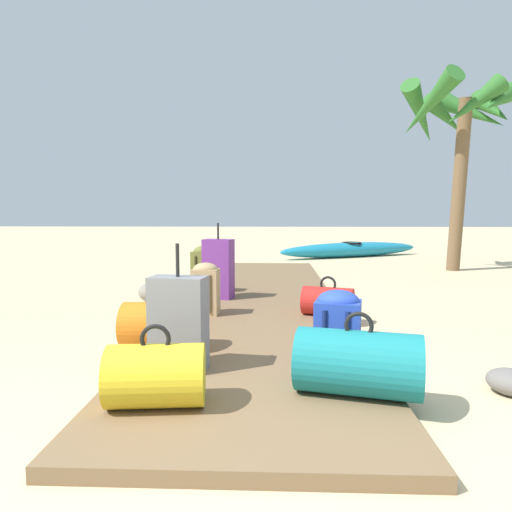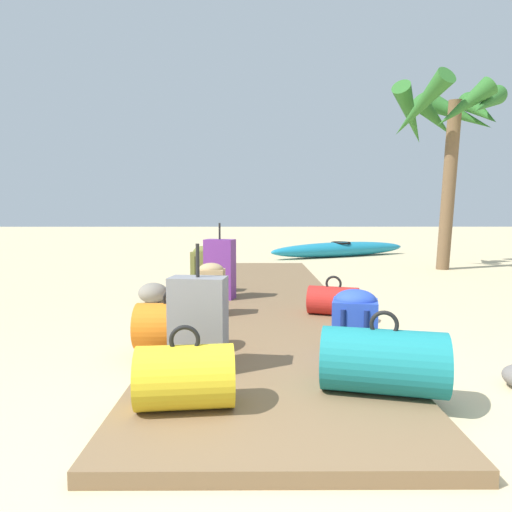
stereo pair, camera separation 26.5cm
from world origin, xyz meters
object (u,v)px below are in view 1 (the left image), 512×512
object	(u,v)px
backpack_olive	(204,268)
duffel_bag_yellow	(156,375)
backpack_tan	(206,287)
suitcase_purple	(218,269)
duffel_bag_teal	(358,363)
suitcase_grey	(179,323)
palm_tree_far_right	(459,120)
backpack_blue	(338,324)
kayak	(351,250)
duffel_bag_orange	(160,325)
duffel_bag_red	(328,301)

from	to	relation	value
backpack_olive	duffel_bag_yellow	distance (m)	3.55
backpack_tan	duffel_bag_yellow	xyz separation A→B (m)	(0.06, -2.22, -0.11)
suitcase_purple	duffel_bag_teal	size ratio (longest dim) A/B	1.19
suitcase_grey	palm_tree_far_right	distance (m)	7.50
backpack_olive	backpack_blue	bearing A→B (deg)	-63.93
backpack_tan	kayak	world-z (taller)	backpack_tan
backpack_blue	duffel_bag_teal	world-z (taller)	backpack_blue
backpack_tan	suitcase_purple	xyz separation A→B (m)	(0.02, 0.89, 0.08)
backpack_tan	duffel_bag_yellow	size ratio (longest dim) A/B	0.97
backpack_tan	duffel_bag_yellow	world-z (taller)	backpack_tan
backpack_olive	suitcase_purple	bearing A→B (deg)	-61.02
suitcase_purple	suitcase_grey	distance (m)	2.53
backpack_olive	duffel_bag_teal	bearing A→B (deg)	-67.53
duffel_bag_orange	palm_tree_far_right	size ratio (longest dim) A/B	0.16
duffel_bag_teal	kayak	xyz separation A→B (m)	(1.44, 8.94, -0.08)
backpack_olive	duffel_bag_orange	distance (m)	2.49
backpack_tan	duffel_bag_orange	size ratio (longest dim) A/B	0.93
backpack_tan	duffel_bag_teal	xyz separation A→B (m)	(1.17, -2.02, -0.09)
duffel_bag_orange	kayak	bearing A→B (deg)	70.97
duffel_bag_yellow	duffel_bag_teal	bearing A→B (deg)	10.18
duffel_bag_red	duffel_bag_yellow	world-z (taller)	duffel_bag_yellow
suitcase_purple	palm_tree_far_right	bearing A→B (deg)	39.48
suitcase_purple	duffel_bag_yellow	xyz separation A→B (m)	(0.04, -3.11, -0.19)
duffel_bag_red	duffel_bag_orange	size ratio (longest dim) A/B	0.99
suitcase_purple	duffel_bag_teal	distance (m)	3.13
duffel_bag_orange	suitcase_grey	xyz separation A→B (m)	(0.24, -0.48, 0.13)
backpack_tan	duffel_bag_yellow	bearing A→B (deg)	-88.39
backpack_olive	suitcase_grey	size ratio (longest dim) A/B	0.72
palm_tree_far_right	kayak	distance (m)	4.02
suitcase_purple	kayak	distance (m)	6.56
backpack_tan	duffel_bag_yellow	distance (m)	2.22
suitcase_purple	kayak	xyz separation A→B (m)	(2.59, 6.02, -0.25)
suitcase_purple	backpack_olive	size ratio (longest dim) A/B	1.51
backpack_tan	kayak	size ratio (longest dim) A/B	0.14
backpack_blue	duffel_bag_orange	size ratio (longest dim) A/B	0.88
suitcase_grey	suitcase_purple	bearing A→B (deg)	90.95
backpack_tan	backpack_olive	distance (m)	1.34
suitcase_grey	duffel_bag_red	bearing A→B (deg)	54.58
duffel_bag_yellow	palm_tree_far_right	distance (m)	8.01
backpack_olive	duffel_bag_yellow	world-z (taller)	backpack_olive
duffel_bag_yellow	backpack_olive	bearing A→B (deg)	94.46
duffel_bag_red	duffel_bag_teal	distance (m)	2.02
duffel_bag_orange	duffel_bag_yellow	bearing A→B (deg)	-77.21
duffel_bag_red	suitcase_grey	size ratio (longest dim) A/B	0.67
duffel_bag_red	backpack_blue	distance (m)	1.44
duffel_bag_red	suitcase_grey	xyz separation A→B (m)	(-1.17, -1.64, 0.16)
backpack_blue	duffel_bag_teal	distance (m)	0.60
duffel_bag_red	kayak	bearing A→B (deg)	78.73
suitcase_purple	kayak	bearing A→B (deg)	66.76
kayak	backpack_olive	bearing A→B (deg)	-116.76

